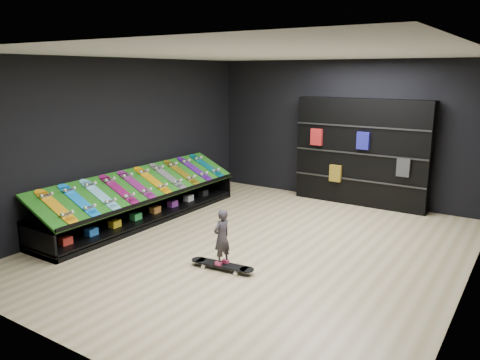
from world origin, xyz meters
The scene contains 21 objects.
floor centered at (0.00, 0.00, 0.00)m, with size 6.00×7.00×0.01m, color #CCBA8A.
ceiling centered at (0.00, 0.00, 3.00)m, with size 6.00×7.00×0.01m, color white.
wall_back centered at (0.00, 3.50, 1.50)m, with size 6.00×0.02×3.00m, color black.
wall_front centered at (0.00, -3.50, 1.50)m, with size 6.00×0.02×3.00m, color black.
wall_left centered at (-3.00, 0.00, 1.50)m, with size 0.02×7.00×3.00m, color black.
wall_right centered at (3.00, 0.00, 1.50)m, with size 0.02×7.00×3.00m, color black.
display_rack centered at (-2.55, 0.00, 0.25)m, with size 0.90×4.50×0.50m, color black, non-canonical shape.
turf_ramp centered at (-2.50, 0.00, 0.71)m, with size 1.00×4.50×0.04m, color #165A0E.
back_shelving centered at (0.48, 3.32, 1.11)m, with size 2.77×0.32×2.22m, color black.
floor_skateboard centered at (0.02, -1.06, 0.05)m, with size 0.98×0.22×0.09m, color black, non-canonical shape.
child centered at (0.02, -1.06, 0.33)m, with size 0.18×0.13×0.48m, color black.
display_board_0 centered at (-2.49, -1.90, 0.74)m, with size 0.98×0.22×0.09m, color orange, non-canonical shape.
display_board_1 centered at (-2.49, -1.48, 0.74)m, with size 0.98×0.22×0.09m, color blue, non-canonical shape.
display_board_2 centered at (-2.49, -1.06, 0.74)m, with size 0.98×0.22×0.09m, color #0CB2E5, non-canonical shape.
display_board_3 centered at (-2.49, -0.63, 0.74)m, with size 0.98×0.22×0.09m, color #E5198C, non-canonical shape.
display_board_4 centered at (-2.49, -0.21, 0.74)m, with size 0.98×0.22×0.09m, color #2626BF, non-canonical shape.
display_board_5 centered at (-2.49, 0.21, 0.74)m, with size 0.98×0.22×0.09m, color yellow, non-canonical shape.
display_board_6 centered at (-2.49, 0.63, 0.74)m, with size 0.98×0.22×0.09m, color black, non-canonical shape.
display_board_7 centered at (-2.49, 1.06, 0.74)m, with size 0.98×0.22×0.09m, color yellow, non-canonical shape.
display_board_8 centered at (-2.49, 1.48, 0.74)m, with size 0.98×0.22×0.09m, color purple, non-canonical shape.
display_board_9 centered at (-2.49, 1.90, 0.74)m, with size 0.98×0.22×0.09m, color #0C8C99, non-canonical shape.
Camera 1 is at (3.62, -6.10, 2.75)m, focal length 35.00 mm.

